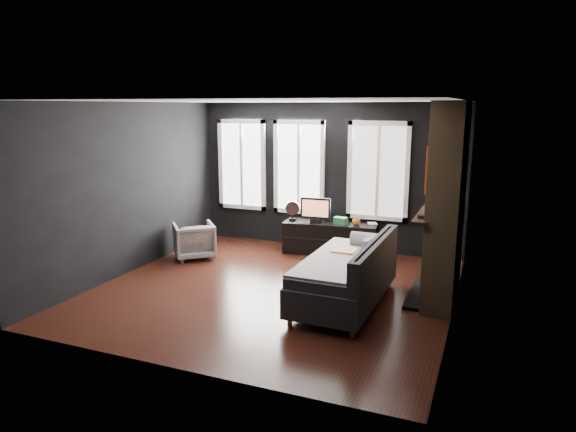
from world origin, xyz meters
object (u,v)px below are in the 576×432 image
at_px(sofa, 345,271).
at_px(media_console, 330,238).
at_px(armchair, 194,239).
at_px(mantel_vase, 432,198).
at_px(book, 368,218).
at_px(mug, 356,221).
at_px(monitor, 316,208).

relative_size(sofa, media_console, 1.28).
xyz_separation_m(armchair, mantel_vase, (4.00, 0.10, 0.98)).
xyz_separation_m(book, mantel_vase, (1.20, -1.20, 0.64)).
bearing_deg(mug, mantel_vase, -37.48).
distance_m(media_console, mantel_vase, 2.37).
bearing_deg(sofa, media_console, 113.18).
bearing_deg(media_console, sofa, -74.16).
bearing_deg(sofa, armchair, 161.76).
bearing_deg(media_console, mug, -5.68).
distance_m(sofa, armchair, 3.24).
xyz_separation_m(media_console, book, (0.65, 0.15, 0.39)).
bearing_deg(monitor, sofa, -67.07).
bearing_deg(sofa, monitor, 119.40).
height_order(armchair, book, book).
bearing_deg(armchair, monitor, 169.98).
height_order(sofa, armchair, sofa).
xyz_separation_m(mug, mantel_vase, (1.37, -1.05, 0.68)).
distance_m(sofa, mug, 2.28).
bearing_deg(mug, monitor, -177.62).
distance_m(monitor, mantel_vase, 2.42).
bearing_deg(book, mantel_vase, -45.00).
bearing_deg(book, monitor, -169.44).
bearing_deg(armchair, mantel_vase, 140.42).
distance_m(sofa, book, 2.40).
distance_m(armchair, monitor, 2.23).
relative_size(mug, book, 0.65).
relative_size(armchair, media_console, 0.41).
bearing_deg(mug, sofa, -79.21).
bearing_deg(mantel_vase, book, 135.00).
xyz_separation_m(sofa, mug, (-0.42, 2.23, 0.18)).
bearing_deg(sofa, mantel_vase, 52.22).
bearing_deg(book, mug, -141.26).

